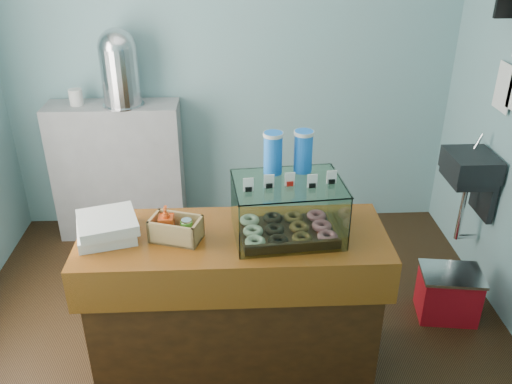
{
  "coord_description": "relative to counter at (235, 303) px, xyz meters",
  "views": [
    {
      "loc": [
        0.0,
        -2.64,
        2.39
      ],
      "look_at": [
        0.12,
        -0.15,
        1.09
      ],
      "focal_mm": 38.0,
      "sensor_mm": 36.0,
      "label": 1
    }
  ],
  "objects": [
    {
      "name": "ground",
      "position": [
        0.0,
        0.25,
        -0.46
      ],
      "size": [
        3.5,
        3.5,
        0.0
      ],
      "primitive_type": "plane",
      "color": "black",
      "rests_on": "ground"
    },
    {
      "name": "room_shell",
      "position": [
        0.03,
        0.26,
        1.25
      ],
      "size": [
        3.54,
        3.04,
        2.82
      ],
      "color": "#7BB0B4",
      "rests_on": "ground"
    },
    {
      "name": "counter",
      "position": [
        0.0,
        0.0,
        0.0
      ],
      "size": [
        1.6,
        0.6,
        0.9
      ],
      "color": "#42210C",
      "rests_on": "ground"
    },
    {
      "name": "back_shelf",
      "position": [
        -0.9,
        1.57,
        0.09
      ],
      "size": [
        1.0,
        0.32,
        1.1
      ],
      "primitive_type": "cube",
      "color": "#98989A",
      "rests_on": "ground"
    },
    {
      "name": "display_case",
      "position": [
        0.28,
        0.03,
        0.61
      ],
      "size": [
        0.58,
        0.45,
        0.52
      ],
      "rotation": [
        0.0,
        0.0,
        0.09
      ],
      "color": "black",
      "rests_on": "counter"
    },
    {
      "name": "condiment_crate",
      "position": [
        -0.3,
        -0.02,
        0.51
      ],
      "size": [
        0.28,
        0.22,
        0.18
      ],
      "rotation": [
        0.0,
        0.0,
        -0.32
      ],
      "color": "#A48A52",
      "rests_on": "counter"
    },
    {
      "name": "pastry_boxes",
      "position": [
        -0.64,
        0.02,
        0.5
      ],
      "size": [
        0.37,
        0.36,
        0.11
      ],
      "rotation": [
        0.0,
        0.0,
        0.26
      ],
      "color": "silver",
      "rests_on": "counter"
    },
    {
      "name": "coffee_urn",
      "position": [
        -0.8,
        1.55,
        0.94
      ],
      "size": [
        0.31,
        0.31,
        0.57
      ],
      "color": "silver",
      "rests_on": "back_shelf"
    },
    {
      "name": "red_cooler",
      "position": [
        1.39,
        0.38,
        -0.29
      ],
      "size": [
        0.42,
        0.34,
        0.34
      ],
      "rotation": [
        0.0,
        0.0,
        -0.14
      ],
      "color": "red",
      "rests_on": "ground"
    }
  ]
}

